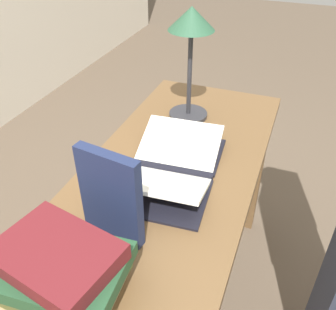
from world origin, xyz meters
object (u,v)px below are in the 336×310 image
object	(u,v)px
book_stack_tall	(61,272)
coffee_mug	(129,207)
book_standing_upright	(111,197)
reading_lamp	(191,35)
open_book	(171,166)

from	to	relation	value
book_stack_tall	coffee_mug	distance (m)	0.27
book_stack_tall	book_standing_upright	size ratio (longest dim) A/B	1.11
book_standing_upright	reading_lamp	xyz separation A→B (m)	(0.69, 0.02, 0.20)
book_standing_upright	coffee_mug	distance (m)	0.11
book_stack_tall	reading_lamp	bearing A→B (deg)	-0.10
reading_lamp	coffee_mug	bearing A→B (deg)	-176.86
book_standing_upright	reading_lamp	size ratio (longest dim) A/B	0.62
reading_lamp	coffee_mug	world-z (taller)	reading_lamp
open_book	reading_lamp	size ratio (longest dim) A/B	1.12
reading_lamp	open_book	bearing A→B (deg)	-169.97
book_stack_tall	coffee_mug	xyz separation A→B (m)	(0.27, -0.04, -0.03)
book_stack_tall	coffee_mug	bearing A→B (deg)	-7.57
book_standing_upright	reading_lamp	distance (m)	0.72
book_stack_tall	book_standing_upright	distance (m)	0.22
coffee_mug	book_standing_upright	bearing A→B (deg)	165.60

